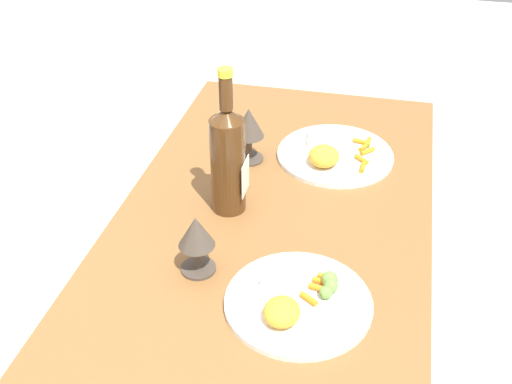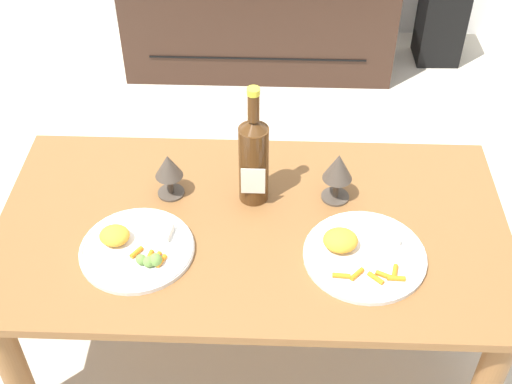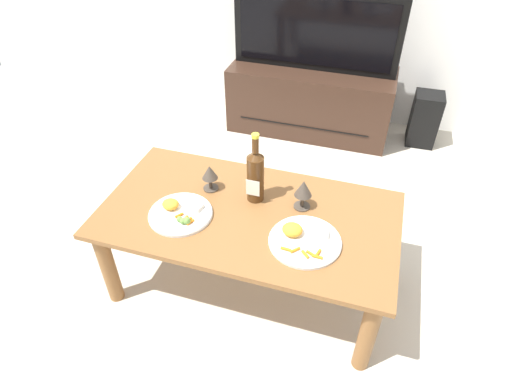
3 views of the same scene
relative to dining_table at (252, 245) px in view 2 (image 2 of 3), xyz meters
name	(u,v)px [view 2 (image 2 of 3)]	position (x,y,z in m)	size (l,w,h in m)	color
ground_plane	(253,334)	(0.00, 0.00, -0.39)	(6.40, 6.40, 0.00)	beige
dining_table	(252,245)	(0.00, 0.00, 0.00)	(1.30, 0.70, 0.46)	brown
tv_stand	(259,13)	(-0.03, 1.57, -0.15)	(1.17, 0.47, 0.48)	#382319
floor_speaker	(441,21)	(0.79, 1.61, -0.19)	(0.19, 0.19, 0.38)	black
wine_bottle	(253,157)	(0.00, 0.10, 0.21)	(0.08, 0.08, 0.34)	#4C2D14
goblet_left	(169,169)	(-0.22, 0.11, 0.16)	(0.07, 0.07, 0.13)	#473D33
goblet_right	(338,169)	(0.22, 0.11, 0.17)	(0.08, 0.08, 0.14)	#473D33
dinner_plate_left	(136,247)	(-0.28, -0.10, 0.09)	(0.28, 0.28, 0.05)	white
dinner_plate_right	(362,253)	(0.27, -0.10, 0.09)	(0.30, 0.30, 0.06)	white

